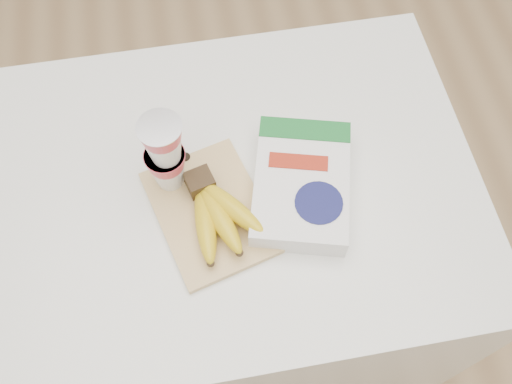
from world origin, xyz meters
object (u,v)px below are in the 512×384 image
Objects in this scene: table at (211,264)px; bananas at (217,213)px; yogurt_stack at (165,153)px; cereal_box at (301,184)px; cutting_board at (211,211)px.

table is 0.45m from bananas.
bananas is 0.14m from yogurt_stack.
cereal_box is (0.24, -0.06, -0.08)m from yogurt_stack.
yogurt_stack is at bearing 160.03° from table.
bananas is (0.01, -0.02, 0.03)m from cutting_board.
cutting_board is 0.17m from cereal_box.
cutting_board is at bearing -49.82° from yogurt_stack.
table is at bearing -177.47° from cereal_box.
yogurt_stack is (-0.06, 0.07, 0.10)m from cutting_board.
cereal_box reaches higher than cutting_board.
bananas reaches higher than table.
cutting_board is at bearing -159.58° from cereal_box.
table is at bearing -19.97° from yogurt_stack.
table is 4.20× the size of cutting_board.
yogurt_stack is (-0.07, 0.09, 0.07)m from bananas.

